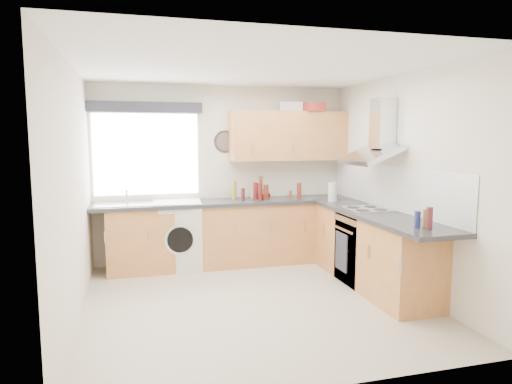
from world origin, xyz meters
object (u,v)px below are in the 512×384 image
object	(u,v)px
oven	(366,248)
washing_machine	(178,235)
extractor_hood	(376,139)
upper_cabinets	(289,136)

from	to	relation	value
oven	washing_machine	world-z (taller)	washing_machine
extractor_hood	washing_machine	xyz separation A→B (m)	(-2.27, 1.22, -1.31)
upper_cabinets	washing_machine	distance (m)	2.11
extractor_hood	washing_machine	world-z (taller)	extractor_hood
oven	extractor_hood	bearing A→B (deg)	-0.00
oven	washing_machine	bearing A→B (deg)	150.71
oven	extractor_hood	distance (m)	1.35
extractor_hood	upper_cabinets	xyz separation A→B (m)	(-0.65, 1.33, 0.03)
upper_cabinets	oven	bearing A→B (deg)	-67.46
upper_cabinets	washing_machine	world-z (taller)	upper_cabinets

